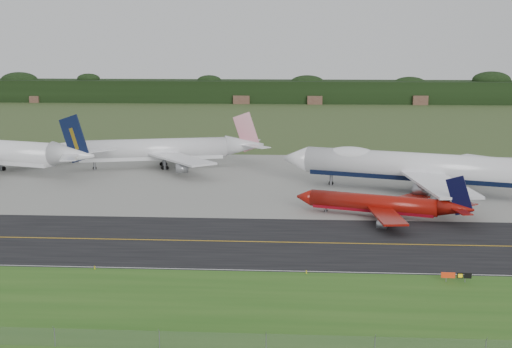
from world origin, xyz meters
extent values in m
plane|color=#30441F|center=(0.00, 0.00, 0.00)|extent=(600.00, 600.00, 0.00)
cube|color=#2A5A1A|center=(0.00, -35.00, 0.01)|extent=(400.00, 30.00, 0.01)
cube|color=black|center=(0.00, -4.00, 0.01)|extent=(400.00, 32.00, 0.02)
cube|color=gray|center=(0.00, 51.00, 0.01)|extent=(400.00, 78.00, 0.01)
cube|color=gold|center=(0.00, -4.00, 0.03)|extent=(400.00, 0.40, 0.00)
cube|color=silver|center=(0.00, -19.50, 0.03)|extent=(400.00, 0.25, 0.00)
plane|color=slate|center=(0.00, -48.00, 1.10)|extent=(320.00, 0.00, 320.00)
cylinder|color=slate|center=(0.00, -48.00, 1.10)|extent=(0.10, 0.10, 2.20)
cube|color=black|center=(0.00, 275.00, 6.00)|extent=(700.00, 24.00, 12.00)
cylinder|color=white|center=(22.44, 39.86, 5.96)|extent=(48.01, 20.51, 6.15)
cube|color=black|center=(22.44, 39.86, 3.96)|extent=(45.24, 18.32, 2.15)
cone|color=white|center=(-3.52, 48.10, 5.96)|extent=(7.63, 7.69, 6.15)
ellipsoid|color=white|center=(9.52, 43.96, 7.65)|extent=(13.54, 8.78, 3.92)
cube|color=white|center=(26.31, 24.26, 4.88)|extent=(12.19, 28.30, 0.53)
cube|color=white|center=(34.60, 50.37, 4.88)|extent=(24.99, 26.08, 0.53)
cylinder|color=gray|center=(22.89, 25.97, 3.20)|extent=(3.98, 3.48, 2.58)
cylinder|color=gray|center=(30.82, 50.95, 3.20)|extent=(3.98, 3.48, 2.58)
cylinder|color=gray|center=(24.58, 12.93, 3.20)|extent=(3.98, 3.48, 2.58)
cylinder|color=gray|center=(39.72, 60.62, 3.20)|extent=(3.98, 3.48, 2.58)
cylinder|color=black|center=(4.91, 45.43, 0.55)|extent=(1.21, 0.81, 1.11)
cylinder|color=slate|center=(25.11, 35.46, 2.06)|extent=(1.08, 1.08, 4.11)
cylinder|color=black|center=(25.11, 35.46, 0.55)|extent=(1.22, 0.86, 1.11)
cylinder|color=slate|center=(27.16, 41.91, 2.06)|extent=(1.08, 1.08, 4.11)
cylinder|color=black|center=(27.16, 41.91, 0.55)|extent=(1.22, 0.86, 1.11)
cylinder|color=maroon|center=(11.86, 15.28, 2.77)|extent=(24.88, 11.11, 3.40)
cube|color=maroon|center=(11.86, 15.28, 1.67)|extent=(23.42, 9.91, 1.19)
cone|color=maroon|center=(-1.54, 19.72, 2.77)|extent=(4.04, 4.21, 3.40)
cone|color=maroon|center=(26.91, 10.30, 3.02)|extent=(7.35, 5.31, 3.40)
cube|color=maroon|center=(13.74, 7.30, 2.18)|extent=(6.12, 14.40, 0.38)
cube|color=maroon|center=(18.14, 20.56, 2.18)|extent=(12.88, 13.27, 0.38)
cube|color=black|center=(27.35, 10.15, 5.58)|extent=(5.17, 1.94, 7.73)
cylinder|color=gray|center=(12.45, 4.21, 1.25)|extent=(2.21, 1.94, 1.43)
cylinder|color=gray|center=(18.95, 23.81, 1.25)|extent=(2.21, 1.94, 1.43)
cylinder|color=black|center=(2.81, 18.28, 0.31)|extent=(0.67, 0.45, 0.61)
cylinder|color=slate|center=(13.17, 12.88, 0.88)|extent=(0.60, 0.60, 1.75)
cylinder|color=black|center=(13.17, 12.88, 0.31)|extent=(0.68, 0.48, 0.61)
cylinder|color=slate|center=(14.35, 16.43, 0.88)|extent=(0.60, 0.60, 1.75)
cylinder|color=black|center=(14.35, 16.43, 0.31)|extent=(0.68, 0.48, 0.61)
cone|color=white|center=(-59.01, 49.47, 6.13)|extent=(13.17, 9.22, 6.08)
cube|color=white|center=(-74.70, 68.23, 4.61)|extent=(24.03, 25.64, 0.54)
cube|color=black|center=(-58.36, 49.27, 10.14)|extent=(8.29, 2.89, 12.26)
cylinder|color=gray|center=(-78.26, 68.67, 2.95)|extent=(3.91, 3.39, 2.55)
cylinder|color=gray|center=(-69.67, 78.37, 2.95)|extent=(3.91, 3.39, 2.55)
cylinder|color=slate|center=(-81.98, 59.78, 1.92)|extent=(1.06, 1.06, 3.85)
cylinder|color=black|center=(-81.98, 59.78, 0.55)|extent=(1.20, 0.84, 1.09)
cylinder|color=silver|center=(-42.61, 65.78, 5.20)|extent=(40.35, 15.19, 5.58)
cube|color=white|center=(-42.61, 65.78, 3.38)|extent=(38.06, 13.35, 1.95)
cone|color=silver|center=(-64.55, 60.28, 5.20)|extent=(6.23, 6.64, 5.58)
cone|color=silver|center=(-17.97, 71.96, 5.62)|extent=(11.65, 8.00, 5.58)
cube|color=silver|center=(-32.98, 56.32, 4.22)|extent=(20.15, 22.45, 0.50)
cube|color=silver|center=(-38.58, 78.66, 4.22)|extent=(11.49, 23.99, 0.50)
cube|color=#A00B2E|center=(-17.37, 72.11, 9.24)|extent=(7.58, 2.31, 11.10)
cylinder|color=gray|center=(-31.97, 50.90, 2.70)|extent=(3.53, 3.02, 2.35)
cylinder|color=gray|center=(-40.25, 83.92, 2.70)|extent=(3.53, 3.02, 2.35)
cylinder|color=black|center=(-57.43, 62.06, 0.50)|extent=(1.08, 0.68, 1.01)
cylinder|color=slate|center=(-38.75, 63.58, 1.76)|extent=(0.95, 0.95, 3.52)
cylinder|color=black|center=(-38.75, 63.58, 0.50)|extent=(1.10, 0.73, 1.01)
cylinder|color=slate|center=(-40.24, 69.54, 1.76)|extent=(0.95, 0.95, 3.52)
cylinder|color=black|center=(-40.24, 69.54, 0.50)|extent=(1.10, 0.73, 1.01)
cylinder|color=slate|center=(18.68, -22.92, 0.31)|extent=(0.11, 0.11, 0.62)
cylinder|color=slate|center=(21.35, -22.98, 0.31)|extent=(0.11, 0.11, 0.62)
cube|color=#A4270C|center=(18.94, -22.93, 1.03)|extent=(1.97, 0.21, 0.80)
cube|color=black|center=(20.64, -22.97, 1.03)|extent=(0.90, 0.18, 0.80)
cube|color=black|center=(21.71, -22.99, 1.03)|extent=(1.07, 0.19, 0.80)
cylinder|color=yellow|center=(-33.42, -20.50, 0.25)|extent=(0.16, 0.16, 0.50)
cylinder|color=yellow|center=(-1.35, -20.50, 0.25)|extent=(0.16, 0.16, 0.50)
camera|label=1|loc=(-2.40, -122.20, 34.29)|focal=50.00mm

